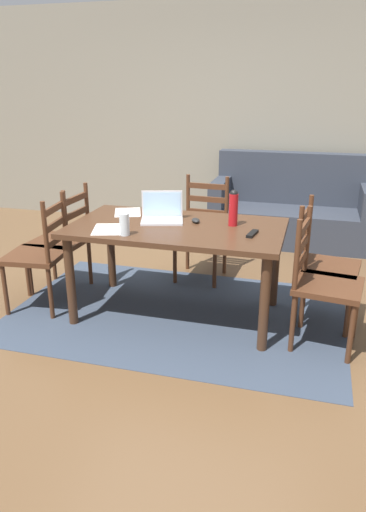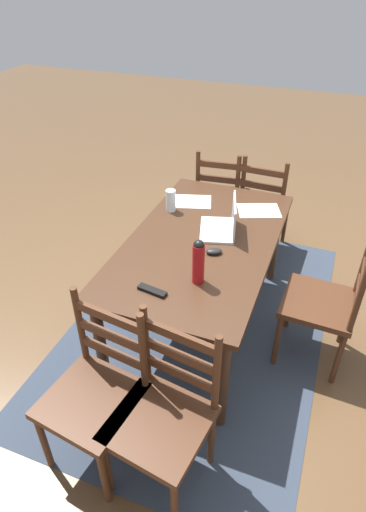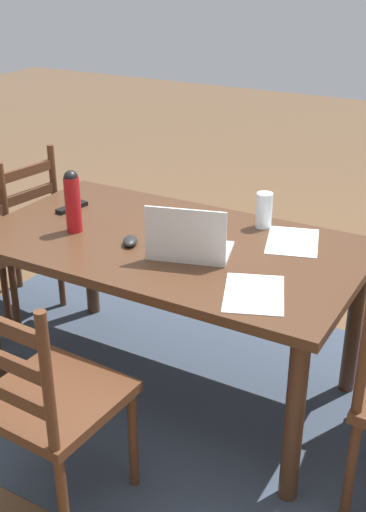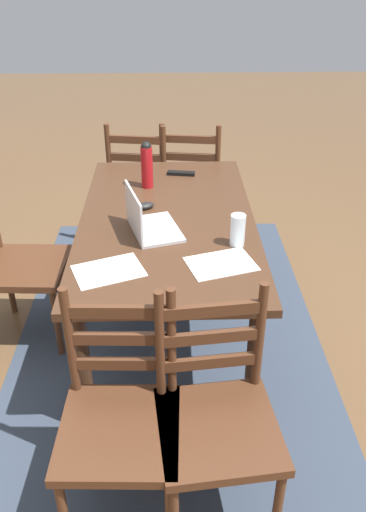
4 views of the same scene
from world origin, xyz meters
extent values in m
plane|color=brown|center=(0.00, 0.00, 0.00)|extent=(14.00, 14.00, 0.00)
cube|color=#333D4C|center=(0.00, 0.00, 0.00)|extent=(2.64, 1.75, 0.01)
cube|color=#422819|center=(0.00, 0.00, 0.72)|extent=(1.62, 0.91, 0.04)
cylinder|color=#422819|center=(-0.73, -0.38, 0.35)|extent=(0.07, 0.07, 0.70)
cylinder|color=#422819|center=(0.73, -0.38, 0.35)|extent=(0.07, 0.07, 0.70)
cylinder|color=#422819|center=(-0.73, 0.38, 0.35)|extent=(0.07, 0.07, 0.70)
cylinder|color=#4C2B19|center=(-0.94, 0.37, 0.21)|extent=(0.04, 0.04, 0.43)
cylinder|color=#4C2B19|center=(-0.93, 0.37, 0.70)|extent=(0.04, 0.04, 0.50)
cube|color=#4C2B19|center=(1.14, -0.18, 0.45)|extent=(0.50, 0.50, 0.04)
cylinder|color=#4C2B19|center=(1.30, -0.40, 0.21)|extent=(0.04, 0.04, 0.43)
cylinder|color=#4C2B19|center=(0.98, 0.03, 0.21)|extent=(0.04, 0.04, 0.43)
cylinder|color=#4C2B19|center=(0.93, -0.35, 0.21)|extent=(0.04, 0.04, 0.43)
cylinder|color=#4C2B19|center=(0.92, -0.34, 0.70)|extent=(0.04, 0.04, 0.50)
cube|color=#4C2B19|center=(0.94, -0.16, 0.60)|extent=(0.07, 0.36, 0.05)
cube|color=#4C2B19|center=(0.94, -0.16, 0.72)|extent=(0.07, 0.36, 0.05)
cube|color=#4C2B19|center=(0.94, -0.16, 0.85)|extent=(0.07, 0.36, 0.05)
cylinder|color=#4C2B19|center=(0.92, 0.02, 0.21)|extent=(0.04, 0.04, 0.43)
cylinder|color=#4C2B19|center=(0.91, 0.02, 0.70)|extent=(0.04, 0.04, 0.50)
cube|color=#4C2B19|center=(0.00, 0.79, 0.45)|extent=(0.46, 0.46, 0.04)
cylinder|color=#4C2B19|center=(0.18, 0.59, 0.21)|extent=(0.04, 0.04, 0.43)
cylinder|color=#4C2B19|center=(-0.20, 0.61, 0.21)|extent=(0.04, 0.04, 0.43)
cylinder|color=#4C2B19|center=(-0.18, 0.99, 0.21)|extent=(0.04, 0.04, 0.43)
cylinder|color=#4C2B19|center=(-0.18, 1.00, 0.70)|extent=(0.04, 0.04, 0.50)
cube|color=#4C2B19|center=(0.01, 0.99, 0.60)|extent=(0.36, 0.04, 0.05)
cube|color=#4C2B19|center=(0.01, 0.99, 0.72)|extent=(0.36, 0.04, 0.05)
cube|color=silver|center=(-0.14, 0.06, 0.75)|extent=(0.37, 0.30, 0.02)
cube|color=silver|center=(-0.17, 0.16, 0.86)|extent=(0.31, 0.10, 0.21)
cube|color=#A5CCEA|center=(-0.17, 0.15, 0.86)|extent=(0.29, 0.09, 0.19)
cylinder|color=#A81419|center=(0.41, 0.11, 0.86)|extent=(0.07, 0.07, 0.24)
sphere|color=black|center=(0.41, 0.11, 0.99)|extent=(0.06, 0.06, 0.06)
cylinder|color=silver|center=(-0.29, -0.33, 0.82)|extent=(0.07, 0.07, 0.16)
ellipsoid|color=black|center=(0.12, 0.12, 0.76)|extent=(0.10, 0.12, 0.03)
cube|color=black|center=(0.59, -0.09, 0.75)|extent=(0.07, 0.17, 0.02)
cube|color=white|center=(-0.50, 0.26, 0.74)|extent=(0.30, 0.35, 0.00)
cube|color=white|center=(-0.46, -0.24, 0.74)|extent=(0.29, 0.34, 0.00)
camera|label=1|loc=(0.99, -3.35, 1.76)|focal=33.57mm
camera|label=2|loc=(2.19, 0.70, 2.25)|focal=29.95mm
camera|label=3|loc=(-1.27, 2.12, 1.83)|focal=44.81mm
camera|label=4|loc=(-2.44, -0.02, 1.99)|focal=36.53mm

